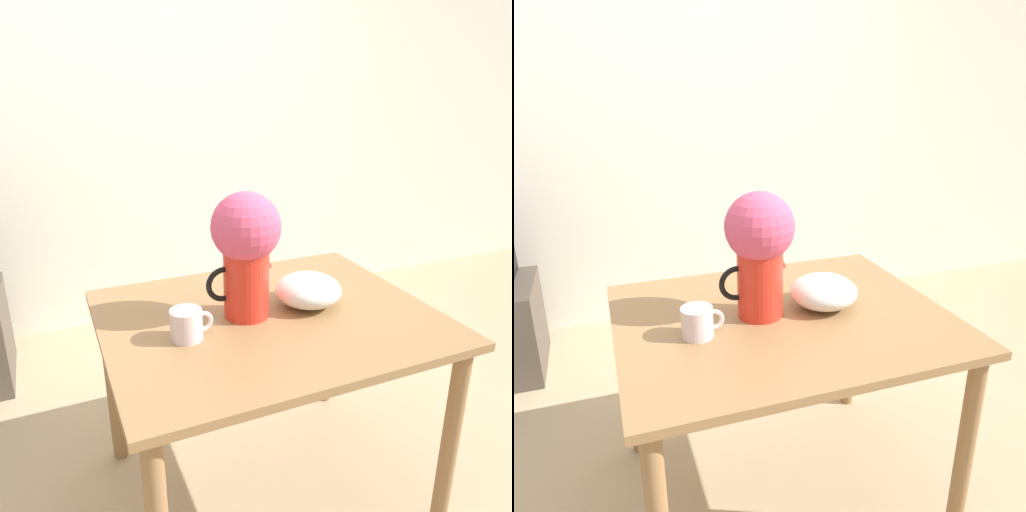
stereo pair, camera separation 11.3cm
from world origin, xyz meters
The scene contains 6 objects.
ground_plane centered at (0.00, 0.00, 0.00)m, with size 12.00×12.00×0.00m, color tan.
wall_back centered at (0.00, 1.66, 1.30)m, with size 8.00×0.05×2.60m.
table centered at (0.04, -0.09, 0.65)m, with size 1.14×0.93×0.76m.
flower_vase centered at (-0.03, -0.06, 1.02)m, with size 0.26×0.24×0.44m.
coffee_mug centered at (-0.27, -0.14, 0.81)m, with size 0.14×0.10×0.10m.
white_bowl centered at (0.21, -0.07, 0.82)m, with size 0.24×0.24×0.12m.
Camera 2 is at (-0.52, -1.55, 1.55)m, focal length 35.00 mm.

